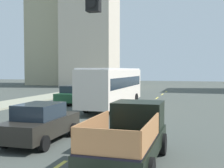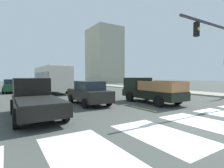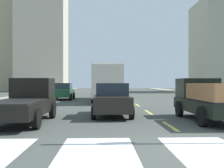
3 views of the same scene
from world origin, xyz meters
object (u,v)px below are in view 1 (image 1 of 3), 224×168
sedan_mid (41,123)px  city_bus (113,85)px  pickup_stakebed (131,135)px  sedan_near_right (73,95)px

sedan_mid → city_bus: bearing=91.3°
pickup_stakebed → city_bus: size_ratio=0.48×
sedan_mid → sedan_near_right: 14.39m
city_bus → sedan_near_right: city_bus is taller
sedan_mid → pickup_stakebed: bearing=-18.6°
sedan_near_right → sedan_mid: bearing=-74.3°
pickup_stakebed → sedan_mid: (-4.42, 1.55, -0.08)m
city_bus → sedan_near_right: (-4.45, 1.85, -1.09)m
pickup_stakebed → sedan_near_right: 17.65m
city_bus → sedan_near_right: 4.94m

